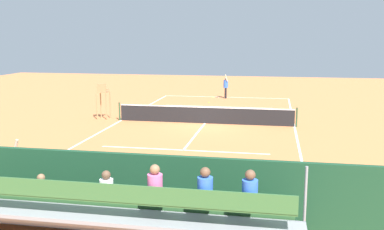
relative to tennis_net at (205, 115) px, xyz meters
name	(u,v)px	position (x,y,z in m)	size (l,w,h in m)	color
ground_plane	(205,123)	(0.00, 0.00, -0.50)	(60.00, 60.00, 0.00)	#D17542
court_line_markings	(205,123)	(0.00, -0.04, -0.50)	(10.10, 22.20, 0.01)	white
tennis_net	(205,115)	(0.00, 0.00, 0.00)	(10.30, 0.10, 1.07)	black
backdrop_wall	(121,190)	(0.00, 14.00, 0.50)	(18.00, 0.16, 2.00)	#194228
bleacher_stand	(102,213)	(-0.04, 15.39, 0.46)	(9.06, 2.40, 2.48)	gray
umpire_chair	(103,97)	(6.20, -0.23, 0.81)	(0.67, 0.67, 2.14)	#A88456
courtside_bench	(188,201)	(-1.62, 13.27, 0.06)	(1.80, 0.40, 0.93)	#33383D
equipment_bag	(133,212)	(-0.12, 13.40, -0.32)	(0.90, 0.36, 0.36)	#334C8C
tennis_player	(226,86)	(-0.05, -10.39, 0.51)	(0.44, 0.56, 1.93)	black
tennis_racket	(213,97)	(0.99, -10.76, -0.49)	(0.59, 0.37, 0.03)	black
tennis_ball_near	(209,102)	(0.91, -7.74, -0.47)	(0.07, 0.07, 0.07)	#CCDB33
line_judge	(13,171)	(3.69, 13.05, 0.51)	(0.36, 0.53, 1.93)	#232328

